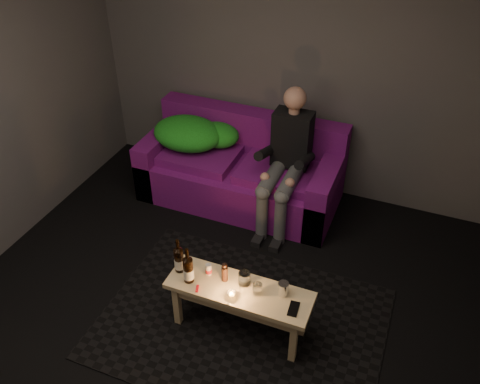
# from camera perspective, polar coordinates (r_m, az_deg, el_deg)

# --- Properties ---
(floor) EXTENTS (4.50, 4.50, 0.00)m
(floor) POSITION_cam_1_polar(r_m,az_deg,el_deg) (3.88, -5.07, -16.62)
(floor) COLOR black
(floor) RESTS_ON ground
(room) EXTENTS (4.50, 4.50, 4.50)m
(room) POSITION_cam_1_polar(r_m,az_deg,el_deg) (3.12, -2.83, 8.67)
(room) COLOR silver
(room) RESTS_ON ground
(rug) EXTENTS (2.11, 1.54, 0.01)m
(rug) POSITION_cam_1_polar(r_m,az_deg,el_deg) (3.98, 0.20, -14.45)
(rug) COLOR black
(rug) RESTS_ON floor
(sofa) EXTENTS (1.90, 0.86, 0.82)m
(sofa) POSITION_cam_1_polar(r_m,az_deg,el_deg) (5.00, 0.22, 2.35)
(sofa) COLOR #650E6E
(sofa) RESTS_ON floor
(green_blanket) EXTENTS (0.84, 0.57, 0.29)m
(green_blanket) POSITION_cam_1_polar(r_m,az_deg,el_deg) (5.01, -5.26, 6.56)
(green_blanket) COLOR #1B7916
(green_blanket) RESTS_ON sofa
(person) EXTENTS (0.34, 0.79, 1.27)m
(person) POSITION_cam_1_polar(r_m,az_deg,el_deg) (4.55, 5.20, 3.82)
(person) COLOR black
(person) RESTS_ON sofa
(coffee_table) EXTENTS (1.05, 0.34, 0.43)m
(coffee_table) POSITION_cam_1_polar(r_m,az_deg,el_deg) (3.69, -0.08, -11.59)
(coffee_table) COLOR #D7AF7E
(coffee_table) RESTS_ON rug
(beer_bottle_a) EXTENTS (0.07, 0.07, 0.29)m
(beer_bottle_a) POSITION_cam_1_polar(r_m,az_deg,el_deg) (3.71, -6.86, -7.53)
(beer_bottle_a) COLOR black
(beer_bottle_a) RESTS_ON coffee_table
(beer_bottle_b) EXTENTS (0.08, 0.08, 0.30)m
(beer_bottle_b) POSITION_cam_1_polar(r_m,az_deg,el_deg) (3.63, -5.83, -8.63)
(beer_bottle_b) COLOR black
(beer_bottle_b) RESTS_ON coffee_table
(salt_shaker) EXTENTS (0.05, 0.05, 0.09)m
(salt_shaker) POSITION_cam_1_polar(r_m,az_deg,el_deg) (3.71, -3.55, -8.67)
(salt_shaker) COLOR silver
(salt_shaker) RESTS_ON coffee_table
(pepper_mill) EXTENTS (0.06, 0.06, 0.12)m
(pepper_mill) POSITION_cam_1_polar(r_m,az_deg,el_deg) (3.65, -1.73, -9.17)
(pepper_mill) COLOR black
(pepper_mill) RESTS_ON coffee_table
(tumbler_back) EXTENTS (0.10, 0.10, 0.10)m
(tumbler_back) POSITION_cam_1_polar(r_m,az_deg,el_deg) (3.63, 0.50, -9.67)
(tumbler_back) COLOR white
(tumbler_back) RESTS_ON coffee_table
(tealight) EXTENTS (0.06, 0.06, 0.04)m
(tealight) POSITION_cam_1_polar(r_m,az_deg,el_deg) (3.56, -0.95, -11.46)
(tealight) COLOR white
(tealight) RESTS_ON coffee_table
(tumbler_front) EXTENTS (0.07, 0.07, 0.08)m
(tumbler_front) POSITION_cam_1_polar(r_m,az_deg,el_deg) (3.58, 1.97, -10.80)
(tumbler_front) COLOR white
(tumbler_front) RESTS_ON coffee_table
(steel_cup) EXTENTS (0.09, 0.09, 0.10)m
(steel_cup) POSITION_cam_1_polar(r_m,az_deg,el_deg) (3.57, 4.87, -10.77)
(steel_cup) COLOR silver
(steel_cup) RESTS_ON coffee_table
(smartphone) EXTENTS (0.08, 0.14, 0.01)m
(smartphone) POSITION_cam_1_polar(r_m,az_deg,el_deg) (3.52, 6.04, -12.91)
(smartphone) COLOR black
(smartphone) RESTS_ON coffee_table
(red_lighter) EXTENTS (0.04, 0.07, 0.01)m
(red_lighter) POSITION_cam_1_polar(r_m,az_deg,el_deg) (3.64, -4.82, -10.75)
(red_lighter) COLOR red
(red_lighter) RESTS_ON coffee_table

